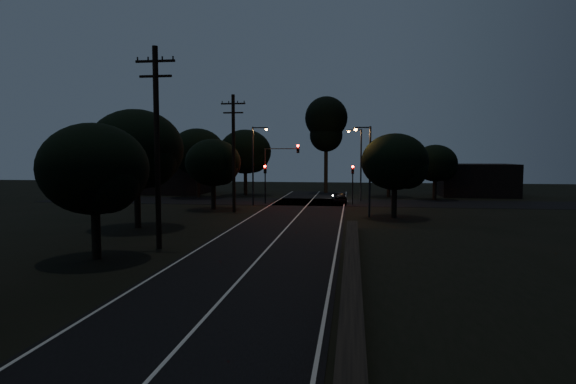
# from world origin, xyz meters

# --- Properties ---
(ground) EXTENTS (160.00, 160.00, 0.00)m
(ground) POSITION_xyz_m (0.00, 0.00, 0.00)
(ground) COLOR black
(road_surface) EXTENTS (60.00, 70.00, 0.03)m
(road_surface) POSITION_xyz_m (0.00, 31.12, 0.01)
(road_surface) COLOR black
(road_surface) RESTS_ON ground
(retaining_wall) EXTENTS (6.93, 26.00, 1.60)m
(retaining_wall) POSITION_xyz_m (7.74, 3.00, 0.62)
(retaining_wall) COLOR black
(retaining_wall) RESTS_ON ground
(utility_pole_mid) EXTENTS (2.20, 0.30, 11.00)m
(utility_pole_mid) POSITION_xyz_m (-6.00, 15.00, 5.74)
(utility_pole_mid) COLOR black
(utility_pole_mid) RESTS_ON ground
(utility_pole_far) EXTENTS (2.20, 0.30, 10.50)m
(utility_pole_far) POSITION_xyz_m (-6.00, 32.00, 5.48)
(utility_pole_far) COLOR black
(utility_pole_far) RESTS_ON ground
(tree_left_b) EXTENTS (5.30, 5.30, 6.74)m
(tree_left_b) POSITION_xyz_m (-7.81, 11.89, 4.37)
(tree_left_b) COLOR black
(tree_left_b) RESTS_ON ground
(tree_left_c) EXTENTS (6.61, 6.61, 8.35)m
(tree_left_c) POSITION_xyz_m (-10.27, 21.87, 5.40)
(tree_left_c) COLOR black
(tree_left_c) RESTS_ON ground
(tree_left_d) EXTENTS (5.26, 5.26, 6.67)m
(tree_left_d) POSITION_xyz_m (-8.31, 33.89, 4.32)
(tree_left_d) COLOR black
(tree_left_d) RESTS_ON ground
(tree_far_nw) EXTENTS (6.60, 6.60, 8.36)m
(tree_far_nw) POSITION_xyz_m (-8.77, 49.87, 5.41)
(tree_far_nw) COLOR black
(tree_far_nw) RESTS_ON ground
(tree_far_w) EXTENTS (6.53, 6.53, 8.33)m
(tree_far_w) POSITION_xyz_m (-13.77, 45.87, 5.41)
(tree_far_w) COLOR black
(tree_far_w) RESTS_ON ground
(tree_far_ne) EXTENTS (5.61, 5.61, 7.09)m
(tree_far_ne) POSITION_xyz_m (9.20, 49.89, 4.59)
(tree_far_ne) COLOR black
(tree_far_ne) RESTS_ON ground
(tree_far_e) EXTENTS (4.98, 4.98, 6.32)m
(tree_far_e) POSITION_xyz_m (14.18, 46.90, 4.09)
(tree_far_e) COLOR black
(tree_far_e) RESTS_ON ground
(tree_right_a) EXTENTS (5.44, 5.44, 6.92)m
(tree_right_a) POSITION_xyz_m (8.19, 29.89, 4.48)
(tree_right_a) COLOR black
(tree_right_a) RESTS_ON ground
(tall_pine) EXTENTS (5.70, 5.70, 12.96)m
(tall_pine) POSITION_xyz_m (1.00, 55.00, 9.33)
(tall_pine) COLOR black
(tall_pine) RESTS_ON ground
(building_left) EXTENTS (10.00, 8.00, 4.40)m
(building_left) POSITION_xyz_m (-20.00, 52.00, 2.20)
(building_left) COLOR black
(building_left) RESTS_ON ground
(building_right) EXTENTS (9.00, 7.00, 4.00)m
(building_right) POSITION_xyz_m (20.00, 53.00, 2.00)
(building_right) COLOR black
(building_right) RESTS_ON ground
(signal_left) EXTENTS (0.28, 0.35, 4.10)m
(signal_left) POSITION_xyz_m (-4.60, 39.99, 2.84)
(signal_left) COLOR black
(signal_left) RESTS_ON ground
(signal_right) EXTENTS (0.28, 0.35, 4.10)m
(signal_right) POSITION_xyz_m (4.60, 39.99, 2.84)
(signal_right) COLOR black
(signal_right) RESTS_ON ground
(signal_mast) EXTENTS (3.70, 0.35, 6.25)m
(signal_mast) POSITION_xyz_m (-2.91, 39.99, 4.34)
(signal_mast) COLOR black
(signal_mast) RESTS_ON ground
(streetlight_a) EXTENTS (1.66, 0.26, 8.00)m
(streetlight_a) POSITION_xyz_m (-5.31, 38.00, 4.64)
(streetlight_a) COLOR black
(streetlight_a) RESTS_ON ground
(streetlight_b) EXTENTS (1.66, 0.26, 8.00)m
(streetlight_b) POSITION_xyz_m (5.31, 44.00, 4.64)
(streetlight_b) COLOR black
(streetlight_b) RESTS_ON ground
(streetlight_c) EXTENTS (1.46, 0.26, 7.50)m
(streetlight_c) POSITION_xyz_m (5.83, 30.00, 4.35)
(streetlight_c) COLOR black
(streetlight_c) RESTS_ON ground
(car) EXTENTS (1.79, 3.76, 1.24)m
(car) POSITION_xyz_m (3.20, 41.96, 0.62)
(car) COLOR black
(car) RESTS_ON ground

